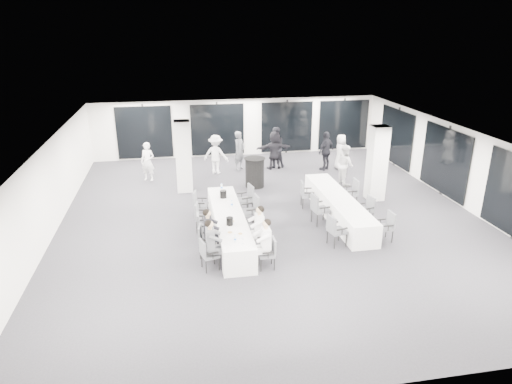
# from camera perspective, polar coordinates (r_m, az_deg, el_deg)

# --- Properties ---
(room) EXTENTS (14.04, 16.04, 2.84)m
(room) POSITION_cam_1_polar(r_m,az_deg,el_deg) (16.42, 4.13, 3.08)
(room) COLOR #26262C
(room) RESTS_ON ground
(column_left) EXTENTS (0.60, 0.60, 2.80)m
(column_left) POSITION_cam_1_polar(r_m,az_deg,el_deg) (17.94, -9.06, 4.41)
(column_left) COLOR silver
(column_left) RESTS_ON floor
(column_right) EXTENTS (0.60, 0.60, 2.80)m
(column_right) POSITION_cam_1_polar(r_m,az_deg,el_deg) (17.42, 14.87, 3.49)
(column_right) COLOR silver
(column_right) RESTS_ON floor
(banquet_table_main) EXTENTS (0.90, 5.00, 0.75)m
(banquet_table_main) POSITION_cam_1_polar(r_m,az_deg,el_deg) (14.18, -3.39, -4.14)
(banquet_table_main) COLOR silver
(banquet_table_main) RESTS_ON floor
(banquet_table_side) EXTENTS (0.90, 5.00, 0.75)m
(banquet_table_side) POSITION_cam_1_polar(r_m,az_deg,el_deg) (15.78, 10.20, -1.83)
(banquet_table_side) COLOR silver
(banquet_table_side) RESTS_ON floor
(cocktail_table) EXTENTS (0.86, 0.86, 1.20)m
(cocktail_table) POSITION_cam_1_polar(r_m,az_deg,el_deg) (18.39, -0.16, 2.48)
(cocktail_table) COLOR black
(cocktail_table) RESTS_ON floor
(chair_main_left_near) EXTENTS (0.54, 0.56, 0.87)m
(chair_main_left_near) POSITION_cam_1_polar(r_m,az_deg,el_deg) (12.33, -6.11, -7.56)
(chair_main_left_near) COLOR #494C50
(chair_main_left_near) RESTS_ON floor
(chair_main_left_second) EXTENTS (0.56, 0.59, 0.93)m
(chair_main_left_second) POSITION_cam_1_polar(r_m,az_deg,el_deg) (13.00, -6.41, -5.84)
(chair_main_left_second) COLOR #494C50
(chair_main_left_second) RESTS_ON floor
(chair_main_left_mid) EXTENTS (0.48, 0.52, 0.88)m
(chair_main_left_mid) POSITION_cam_1_polar(r_m,az_deg,el_deg) (13.92, -6.70, -4.16)
(chair_main_left_mid) COLOR #494C50
(chair_main_left_mid) RESTS_ON floor
(chair_main_left_fourth) EXTENTS (0.56, 0.59, 0.94)m
(chair_main_left_fourth) POSITION_cam_1_polar(r_m,az_deg,el_deg) (14.56, -6.91, -2.90)
(chair_main_left_fourth) COLOR #494C50
(chair_main_left_fourth) RESTS_ON floor
(chair_main_left_far) EXTENTS (0.56, 0.58, 0.92)m
(chair_main_left_far) POSITION_cam_1_polar(r_m,az_deg,el_deg) (15.59, -7.17, -1.34)
(chair_main_left_far) COLOR #494C50
(chair_main_left_far) RESTS_ON floor
(chair_main_right_near) EXTENTS (0.44, 0.49, 0.86)m
(chair_main_right_near) POSITION_cam_1_polar(r_m,az_deg,el_deg) (12.35, 1.67, -7.41)
(chair_main_right_near) COLOR #494C50
(chair_main_right_near) RESTS_ON floor
(chair_main_right_second) EXTENTS (0.51, 0.55, 0.89)m
(chair_main_right_second) POSITION_cam_1_polar(r_m,az_deg,el_deg) (13.17, 0.84, -5.47)
(chair_main_right_second) COLOR #494C50
(chair_main_right_second) RESTS_ON floor
(chair_main_right_mid) EXTENTS (0.51, 0.55, 0.89)m
(chair_main_right_mid) POSITION_cam_1_polar(r_m,az_deg,el_deg) (13.90, 0.19, -4.04)
(chair_main_right_mid) COLOR #494C50
(chair_main_right_mid) RESTS_ON floor
(chair_main_right_fourth) EXTENTS (0.59, 0.64, 1.04)m
(chair_main_right_fourth) POSITION_cam_1_polar(r_m,az_deg,el_deg) (14.79, -0.48, -2.11)
(chair_main_right_fourth) COLOR #494C50
(chair_main_right_fourth) RESTS_ON floor
(chair_main_right_far) EXTENTS (0.60, 0.64, 1.02)m
(chair_main_right_far) POSITION_cam_1_polar(r_m,az_deg,el_deg) (15.78, -1.15, -0.69)
(chair_main_right_far) COLOR #494C50
(chair_main_right_far) RESTS_ON floor
(chair_side_left_near) EXTENTS (0.58, 0.61, 0.96)m
(chair_side_left_near) POSITION_cam_1_polar(r_m,az_deg,el_deg) (13.70, 9.84, -4.54)
(chair_side_left_near) COLOR #494C50
(chair_side_left_near) RESTS_ON floor
(chair_side_left_mid) EXTENTS (0.59, 0.63, 1.03)m
(chair_side_left_mid) POSITION_cam_1_polar(r_m,az_deg,el_deg) (15.06, 7.81, -1.92)
(chair_side_left_mid) COLOR #494C50
(chair_side_left_mid) RESTS_ON floor
(chair_side_left_far) EXTENTS (0.54, 0.58, 0.96)m
(chair_side_left_far) POSITION_cam_1_polar(r_m,az_deg,el_deg) (16.42, 6.23, -0.08)
(chair_side_left_far) COLOR #494C50
(chair_side_left_far) RESTS_ON floor
(chair_side_right_near) EXTENTS (0.49, 0.54, 0.92)m
(chair_side_right_near) POSITION_cam_1_polar(r_m,az_deg,el_deg) (14.38, 16.03, -3.94)
(chair_side_right_near) COLOR #494C50
(chair_side_right_near) RESTS_ON floor
(chair_side_right_mid) EXTENTS (0.53, 0.56, 0.88)m
(chair_side_right_mid) POSITION_cam_1_polar(r_m,az_deg,el_deg) (15.58, 13.75, -1.91)
(chair_side_right_mid) COLOR #494C50
(chair_side_right_mid) RESTS_ON floor
(chair_side_right_far) EXTENTS (0.51, 0.57, 1.00)m
(chair_side_right_far) POSITION_cam_1_polar(r_m,az_deg,el_deg) (16.79, 11.88, 0.13)
(chair_side_right_far) COLOR #494C50
(chair_side_right_far) RESTS_ON floor
(seated_guest_a) EXTENTS (0.50, 0.38, 1.44)m
(seated_guest_a) POSITION_cam_1_polar(r_m,az_deg,el_deg) (12.21, -5.44, -6.15)
(seated_guest_a) COLOR #4F5156
(seated_guest_a) RESTS_ON floor
(seated_guest_b) EXTENTS (0.50, 0.38, 1.44)m
(seated_guest_b) POSITION_cam_1_polar(r_m,az_deg,el_deg) (12.88, -5.73, -4.70)
(seated_guest_b) COLOR black
(seated_guest_b) RESTS_ON floor
(seated_guest_c) EXTENTS (0.50, 0.38, 1.44)m
(seated_guest_c) POSITION_cam_1_polar(r_m,az_deg,el_deg) (12.18, 0.96, -6.13)
(seated_guest_c) COLOR silver
(seated_guest_c) RESTS_ON floor
(seated_guest_d) EXTENTS (0.50, 0.38, 1.44)m
(seated_guest_d) POSITION_cam_1_polar(r_m,az_deg,el_deg) (13.00, 0.16, -4.34)
(seated_guest_d) COLOR silver
(seated_guest_d) RESTS_ON floor
(standing_guest_a) EXTENTS (0.93, 0.93, 1.99)m
(standing_guest_a) POSITION_cam_1_polar(r_m,az_deg,el_deg) (20.51, -2.09, 5.49)
(standing_guest_a) COLOR #4F5156
(standing_guest_a) RESTS_ON floor
(standing_guest_b) EXTENTS (1.06, 0.68, 2.13)m
(standing_guest_b) POSITION_cam_1_polar(r_m,az_deg,el_deg) (20.87, 2.39, 5.94)
(standing_guest_b) COLOR black
(standing_guest_b) RESTS_ON floor
(standing_guest_c) EXTENTS (1.42, 1.11, 1.95)m
(standing_guest_c) POSITION_cam_1_polar(r_m,az_deg,el_deg) (20.05, -5.05, 5.02)
(standing_guest_c) COLOR silver
(standing_guest_c) RESTS_ON floor
(standing_guest_d) EXTENTS (1.33, 1.23, 2.00)m
(standing_guest_d) POSITION_cam_1_polar(r_m,az_deg,el_deg) (20.71, 8.76, 5.42)
(standing_guest_d) COLOR black
(standing_guest_d) RESTS_ON floor
(standing_guest_e) EXTENTS (0.58, 0.90, 1.80)m
(standing_guest_e) POSITION_cam_1_polar(r_m,az_deg,el_deg) (20.97, 10.53, 5.22)
(standing_guest_e) COLOR silver
(standing_guest_e) RESTS_ON floor
(standing_guest_f) EXTENTS (1.86, 0.84, 1.98)m
(standing_guest_f) POSITION_cam_1_polar(r_m,az_deg,el_deg) (20.66, 2.33, 5.58)
(standing_guest_f) COLOR black
(standing_guest_f) RESTS_ON floor
(standing_guest_g) EXTENTS (0.83, 0.77, 1.84)m
(standing_guest_g) POSITION_cam_1_polar(r_m,az_deg,el_deg) (19.61, -13.41, 4.02)
(standing_guest_g) COLOR silver
(standing_guest_g) RESTS_ON floor
(standing_guest_h) EXTENTS (0.68, 0.97, 1.85)m
(standing_guest_h) POSITION_cam_1_polar(r_m,az_deg,el_deg) (19.02, 11.09, 3.72)
(standing_guest_h) COLOR silver
(standing_guest_h) RESTS_ON floor
(ice_bucket_near) EXTENTS (0.20, 0.20, 0.23)m
(ice_bucket_near) POSITION_cam_1_polar(r_m,az_deg,el_deg) (13.24, -3.31, -3.67)
(ice_bucket_near) COLOR black
(ice_bucket_near) RESTS_ON banquet_table_main
(ice_bucket_far) EXTENTS (0.23, 0.23, 0.26)m
(ice_bucket_far) POSITION_cam_1_polar(r_m,az_deg,el_deg) (15.28, -4.12, -0.27)
(ice_bucket_far) COLOR black
(ice_bucket_far) RESTS_ON banquet_table_main
(water_bottle_a) EXTENTS (0.06, 0.06, 0.20)m
(water_bottle_a) POSITION_cam_1_polar(r_m,az_deg,el_deg) (12.25, -2.63, -5.82)
(water_bottle_a) COLOR silver
(water_bottle_a) RESTS_ON banquet_table_main
(water_bottle_b) EXTENTS (0.07, 0.07, 0.21)m
(water_bottle_b) POSITION_cam_1_polar(r_m,az_deg,el_deg) (14.53, -3.05, -1.46)
(water_bottle_b) COLOR silver
(water_bottle_b) RESTS_ON banquet_table_main
(water_bottle_c) EXTENTS (0.07, 0.07, 0.22)m
(water_bottle_c) POSITION_cam_1_polar(r_m,az_deg,el_deg) (16.05, -4.33, 0.67)
(water_bottle_c) COLOR silver
(water_bottle_c) RESTS_ON banquet_table_main
(plate_a) EXTENTS (0.22, 0.22, 0.03)m
(plate_a) POSITION_cam_1_polar(r_m,az_deg,el_deg) (12.79, -3.27, -5.07)
(plate_a) COLOR white
(plate_a) RESTS_ON banquet_table_main
(plate_b) EXTENTS (0.20, 0.20, 0.03)m
(plate_b) POSITION_cam_1_polar(r_m,az_deg,el_deg) (12.70, -1.99, -5.24)
(plate_b) COLOR white
(plate_b) RESTS_ON banquet_table_main
(plate_c) EXTENTS (0.18, 0.18, 0.03)m
(plate_c) POSITION_cam_1_polar(r_m,az_deg,el_deg) (13.48, -2.93, -3.67)
(plate_c) COLOR white
(plate_c) RESTS_ON banquet_table_main
(wine_glass) EXTENTS (0.08, 0.08, 0.20)m
(wine_glass) POSITION_cam_1_polar(r_m,az_deg,el_deg) (12.10, -1.68, -5.88)
(wine_glass) COLOR silver
(wine_glass) RESTS_ON banquet_table_main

